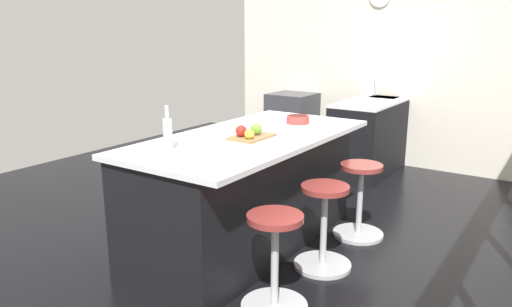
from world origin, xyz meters
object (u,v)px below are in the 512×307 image
(stool_near_camera, at_px, (275,265))
(water_bottle, at_px, (168,133))
(stool_by_window, at_px, (360,203))
(apple_yellow, at_px, (249,134))
(stool_middle, at_px, (324,229))
(fruit_bowl, at_px, (298,119))
(kitchen_island, at_px, (246,190))
(apple_green, at_px, (256,129))
(oven_range, at_px, (292,124))
(cutting_board, at_px, (252,137))
(apple_red, at_px, (241,131))

(stool_near_camera, xyz_separation_m, water_bottle, (0.02, -0.87, 0.77))
(stool_by_window, height_order, water_bottle, water_bottle)
(apple_yellow, height_order, water_bottle, water_bottle)
(stool_middle, height_order, fruit_bowl, fruit_bowl)
(kitchen_island, bearing_deg, stool_near_camera, 45.47)
(stool_near_camera, bearing_deg, stool_by_window, 180.00)
(stool_by_window, xyz_separation_m, apple_green, (0.74, -0.59, 0.71))
(oven_range, xyz_separation_m, kitchen_island, (2.91, 1.23, 0.04))
(stool_middle, bearing_deg, water_bottle, -50.62)
(stool_near_camera, distance_m, cutting_board, 1.09)
(apple_red, bearing_deg, cutting_board, 149.47)
(kitchen_island, height_order, apple_red, apple_red)
(apple_yellow, bearing_deg, water_bottle, -31.41)
(stool_by_window, relative_size, cutting_board, 1.82)
(stool_middle, bearing_deg, apple_red, -76.47)
(cutting_board, relative_size, apple_red, 4.06)
(kitchen_island, height_order, fruit_bowl, fruit_bowl)
(stool_by_window, relative_size, apple_red, 7.38)
(apple_yellow, bearing_deg, kitchen_island, -138.84)
(stool_by_window, bearing_deg, apple_red, -37.07)
(fruit_bowl, bearing_deg, cutting_board, -0.06)
(kitchen_island, distance_m, water_bottle, 0.95)
(kitchen_island, bearing_deg, cutting_board, 54.52)
(apple_green, bearing_deg, water_bottle, -22.86)
(stool_by_window, xyz_separation_m, apple_red, (0.86, -0.65, 0.71))
(fruit_bowl, bearing_deg, stool_middle, 42.82)
(apple_green, xyz_separation_m, water_bottle, (0.68, -0.29, 0.06))
(oven_range, relative_size, fruit_bowl, 4.31)
(stool_by_window, xyz_separation_m, apple_yellow, (0.89, -0.55, 0.70))
(kitchen_island, bearing_deg, apple_green, 72.61)
(oven_range, bearing_deg, water_bottle, 16.43)
(stool_middle, relative_size, apple_yellow, 8.60)
(stool_middle, distance_m, cutting_board, 0.89)
(apple_yellow, height_order, fruit_bowl, apple_yellow)
(water_bottle, bearing_deg, stool_middle, 129.38)
(oven_range, distance_m, apple_red, 3.38)
(stool_by_window, relative_size, stool_near_camera, 1.00)
(fruit_bowl, bearing_deg, stool_by_window, 94.97)
(stool_middle, bearing_deg, fruit_bowl, -137.18)
(cutting_board, xyz_separation_m, fruit_bowl, (-0.73, 0.00, 0.03))
(fruit_bowl, bearing_deg, stool_near_camera, 24.01)
(oven_range, distance_m, stool_near_camera, 4.11)
(oven_range, xyz_separation_m, water_bottle, (3.63, 1.07, 0.64))
(fruit_bowl, bearing_deg, apple_green, 1.16)
(stool_middle, distance_m, apple_yellow, 0.91)
(stool_near_camera, xyz_separation_m, apple_yellow, (-0.51, -0.55, 0.70))
(apple_green, relative_size, fruit_bowl, 0.44)
(apple_green, distance_m, fruit_bowl, 0.69)
(kitchen_island, relative_size, stool_near_camera, 3.39)
(stool_middle, bearing_deg, kitchen_island, -90.00)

